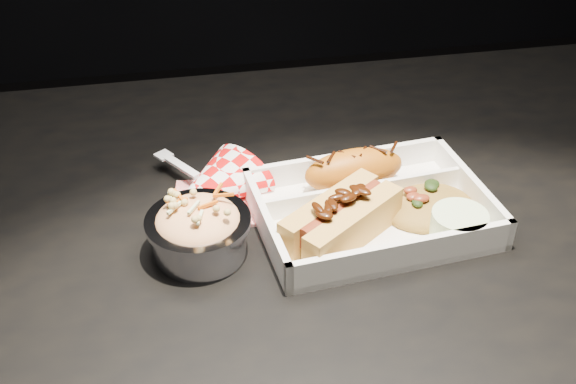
# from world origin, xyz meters

# --- Properties ---
(dining_table) EXTENTS (1.20, 0.80, 0.75)m
(dining_table) POSITION_xyz_m (0.00, 0.00, 0.66)
(dining_table) COLOR black
(dining_table) RESTS_ON ground
(food_tray) EXTENTS (0.27, 0.20, 0.04)m
(food_tray) POSITION_xyz_m (0.02, 0.00, 0.76)
(food_tray) COLOR white
(food_tray) RESTS_ON dining_table
(fried_pastry) EXTENTS (0.12, 0.06, 0.05)m
(fried_pastry) POSITION_xyz_m (0.02, 0.06, 0.78)
(fried_pastry) COLOR #B86012
(fried_pastry) RESTS_ON food_tray
(hotdog) EXTENTS (0.15, 0.13, 0.06)m
(hotdog) POSITION_xyz_m (-0.02, -0.03, 0.78)
(hotdog) COLOR gold
(hotdog) RESTS_ON food_tray
(fried_rice_mound) EXTENTS (0.12, 0.10, 0.03)m
(fried_rice_mound) POSITION_xyz_m (0.09, -0.00, 0.77)
(fried_rice_mound) COLOR olive
(fried_rice_mound) RESTS_ON food_tray
(cupcake_liner) EXTENTS (0.06, 0.06, 0.03)m
(cupcake_liner) POSITION_xyz_m (0.11, -0.05, 0.77)
(cupcake_liner) COLOR beige
(cupcake_liner) RESTS_ON food_tray
(foil_coleslaw_cup) EXTENTS (0.11, 0.11, 0.07)m
(foil_coleslaw_cup) POSITION_xyz_m (-0.17, -0.02, 0.78)
(foil_coleslaw_cup) COLOR silver
(foil_coleslaw_cup) RESTS_ON dining_table
(napkin_fork) EXTENTS (0.15, 0.16, 0.10)m
(napkin_fork) POSITION_xyz_m (-0.15, 0.07, 0.77)
(napkin_fork) COLOR red
(napkin_fork) RESTS_ON dining_table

